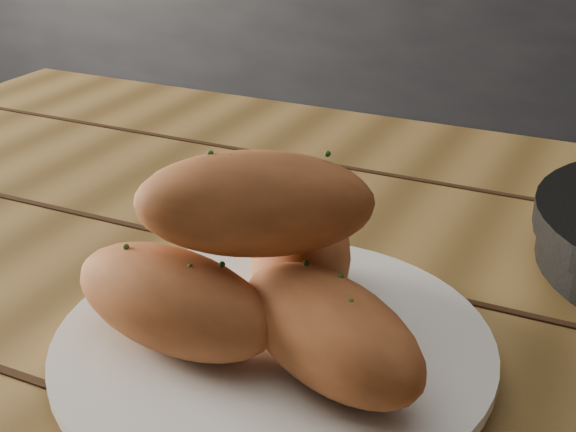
# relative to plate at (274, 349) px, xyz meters

# --- Properties ---
(counter) EXTENTS (2.80, 0.60, 0.90)m
(counter) POSITION_rel_plate_xyz_m (-0.45, 1.87, -0.31)
(counter) COLOR black
(counter) RESTS_ON ground
(plate) EXTENTS (0.27, 0.27, 0.02)m
(plate) POSITION_rel_plate_xyz_m (0.00, 0.00, 0.00)
(plate) COLOR white
(plate) RESTS_ON table
(bread_rolls) EXTENTS (0.24, 0.20, 0.12)m
(bread_rolls) POSITION_rel_plate_xyz_m (-0.00, -0.00, 0.05)
(bread_rolls) COLOR #B96233
(bread_rolls) RESTS_ON plate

